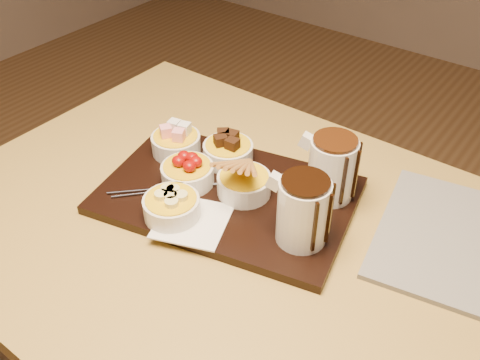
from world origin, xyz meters
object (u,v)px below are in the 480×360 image
Objects in this scene: pitcher_milk_chocolate at (332,169)px; serving_board at (227,195)px; dining_table at (257,273)px; pitcher_dark_chocolate at (303,212)px; bowl_strawberries at (188,174)px.

serving_board is at bearing -158.20° from pitcher_milk_chocolate.
pitcher_dark_chocolate is (0.07, 0.02, 0.18)m from dining_table.
serving_board is (-0.10, 0.04, 0.11)m from dining_table.
pitcher_dark_chocolate and pitcher_milk_chocolate have the same top height.
dining_table is 10.23× the size of pitcher_milk_chocolate.
pitcher_dark_chocolate reaches higher than bowl_strawberries.
pitcher_dark_chocolate is at bearing 16.70° from dining_table.
pitcher_milk_chocolate reaches higher than dining_table.
pitcher_dark_chocolate is at bearing -19.98° from serving_board.
pitcher_dark_chocolate is at bearing -94.40° from pitcher_milk_chocolate.
dining_table is at bearing -35.64° from serving_board.
pitcher_milk_chocolate is at bearing 21.80° from serving_board.
dining_table is 0.19m from pitcher_dark_chocolate.
bowl_strawberries is at bearing 167.35° from pitcher_dark_chocolate.
serving_board is 0.08m from bowl_strawberries.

